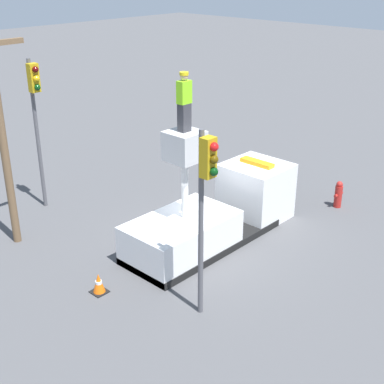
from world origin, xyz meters
name	(u,v)px	position (x,y,z in m)	size (l,w,h in m)	color
ground_plane	(203,244)	(0.00, 0.00, 0.00)	(120.00, 120.00, 0.00)	#4C4C4F
bucket_truck	(216,214)	(0.64, 0.00, 0.86)	(6.74, 2.20, 4.13)	black
worker	(184,102)	(-0.87, 0.00, 5.01)	(0.40, 0.26, 1.75)	#38383D
traffic_light_pole	(206,190)	(-2.84, -2.62, 3.65)	(0.34, 0.57, 5.15)	#515156
traffic_light_across	(36,106)	(-1.94, 6.37, 3.98)	(0.34, 0.57, 5.64)	#515156
fire_hydrant	(338,194)	(5.72, -1.82, 0.52)	(0.53, 0.29, 1.06)	#B2231E
traffic_cone_rear	(99,284)	(-4.16, 0.25, 0.29)	(0.45, 0.45, 0.61)	black
utility_pole	(2,131)	(-4.17, 4.73, 3.87)	(2.20, 0.26, 7.13)	brown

